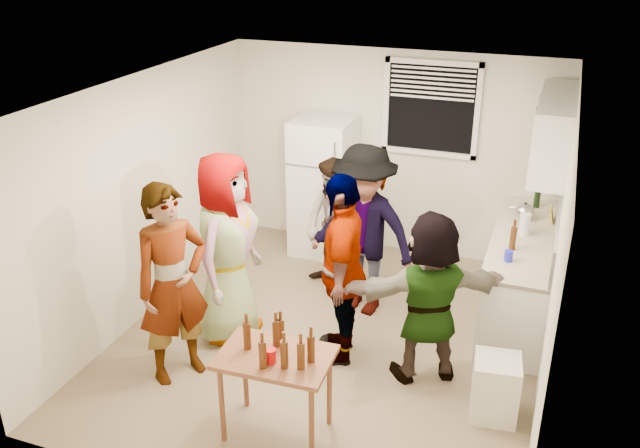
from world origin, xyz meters
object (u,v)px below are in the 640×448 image
at_px(refrigerator, 323,187).
at_px(guest_stripe, 182,372).
at_px(beer_bottle_counter, 512,249).
at_px(guest_grey, 232,333).
at_px(blue_cup, 508,261).
at_px(guest_back_left, 334,288).
at_px(red_cup, 271,362).
at_px(guest_orange, 424,374).
at_px(trash_bin, 495,390).
at_px(kettle, 524,219).
at_px(beer_bottle_table, 248,348).
at_px(guest_back_right, 361,308).
at_px(serving_table, 278,431).
at_px(wine_bottle, 536,207).
at_px(guest_black, 341,353).

bearing_deg(refrigerator, guest_stripe, -96.98).
xyz_separation_m(beer_bottle_counter, guest_grey, (-2.56, -1.04, -0.90)).
distance_m(blue_cup, guest_back_left, 2.13).
bearing_deg(red_cup, guest_orange, 52.85).
bearing_deg(beer_bottle_counter, guest_stripe, -146.62).
distance_m(guest_stripe, guest_orange, 2.24).
bearing_deg(trash_bin, guest_back_left, 140.84).
height_order(beer_bottle_counter, trash_bin, beer_bottle_counter).
bearing_deg(red_cup, kettle, 62.79).
height_order(beer_bottle_table, guest_back_right, beer_bottle_table).
relative_size(serving_table, guest_grey, 0.46).
relative_size(wine_bottle, trash_bin, 0.49).
distance_m(guest_grey, guest_black, 1.15).
relative_size(red_cup, guest_stripe, 0.06).
bearing_deg(guest_back_right, wine_bottle, 51.74).
xyz_separation_m(beer_bottle_counter, blue_cup, (-0.01, -0.27, 0.00)).
bearing_deg(wine_bottle, guest_orange, -108.33).
distance_m(serving_table, guest_grey, 1.54).
relative_size(wine_bottle, guest_back_right, 0.15).
bearing_deg(guest_black, guest_stripe, -71.82).
height_order(guest_grey, guest_back_left, guest_grey).
xyz_separation_m(red_cup, guest_back_right, (0.08, 2.18, -0.74)).
bearing_deg(refrigerator, beer_bottle_counter, -25.32).
distance_m(beer_bottle_counter, beer_bottle_table, 2.84).
relative_size(guest_black, guest_orange, 1.15).
distance_m(serving_table, beer_bottle_table, 0.78).
relative_size(beer_bottle_counter, blue_cup, 2.15).
bearing_deg(kettle, guest_black, -104.47).
bearing_deg(guest_black, wine_bottle, 131.35).
height_order(beer_bottle_table, guest_orange, beer_bottle_table).
xyz_separation_m(trash_bin, guest_stripe, (-2.78, -0.38, -0.25)).
height_order(beer_bottle_counter, red_cup, beer_bottle_counter).
bearing_deg(guest_back_left, guest_back_right, -9.11).
bearing_deg(guest_grey, blue_cup, -74.01).
relative_size(trash_bin, red_cup, 4.78).
xyz_separation_m(serving_table, guest_back_right, (0.08, 2.09, 0.00)).
xyz_separation_m(beer_bottle_table, guest_black, (0.38, 1.20, -0.74)).
relative_size(refrigerator, guest_black, 0.92).
xyz_separation_m(trash_bin, guest_black, (-1.48, 0.41, -0.25)).
height_order(trash_bin, guest_back_right, trash_bin).
bearing_deg(beer_bottle_table, blue_cup, 47.21).
relative_size(refrigerator, serving_table, 1.93).
distance_m(guest_grey, guest_back_right, 1.43).
bearing_deg(trash_bin, beer_bottle_counter, 92.93).
bearing_deg(serving_table, wine_bottle, 63.44).
height_order(refrigerator, kettle, refrigerator).
xyz_separation_m(guest_back_left, guest_back_right, (0.42, -0.31, 0.00)).
distance_m(trash_bin, guest_stripe, 2.81).
distance_m(kettle, beer_bottle_table, 3.53).
bearing_deg(refrigerator, guest_grey, -95.60).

